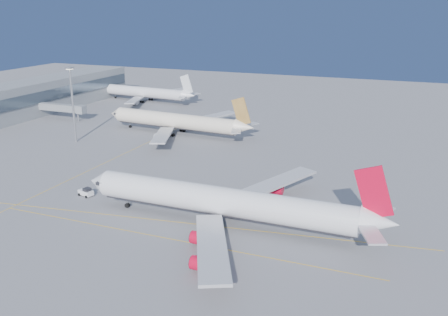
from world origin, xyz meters
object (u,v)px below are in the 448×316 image
airliner_etihad (178,121)px  light_mast (72,98)px  airliner_virgin (228,202)px  airliner_third (147,93)px  pushback_tug (86,192)px

airliner_etihad → light_mast: (-29.61, -24.29, 10.94)m
airliner_virgin → airliner_third: size_ratio=1.27×
pushback_tug → light_mast: 59.48m
light_mast → airliner_virgin: bearing=-30.5°
airliner_virgin → pushback_tug: airliner_virgin is taller
airliner_etihad → light_mast: 39.83m
light_mast → pushback_tug: bearing=-49.3°
airliner_virgin → pushback_tug: (-41.21, 2.79, -4.46)m
pushback_tug → light_mast: light_mast is taller
airliner_virgin → light_mast: size_ratio=2.72×
airliner_etihad → airliner_third: airliner_etihad is taller
pushback_tug → light_mast: size_ratio=0.16×
airliner_third → light_mast: (16.79, -79.10, 11.31)m
airliner_third → light_mast: light_mast is taller
airliner_virgin → airliner_third: bearing=127.5°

